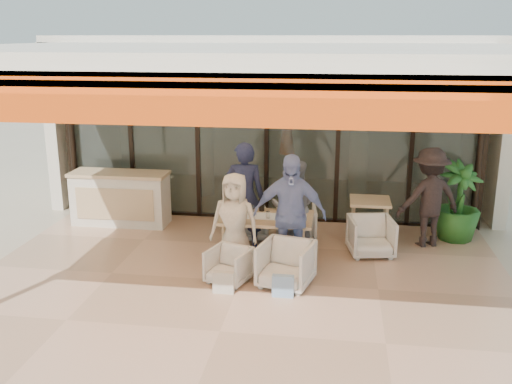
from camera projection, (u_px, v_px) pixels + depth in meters
ground at (241, 283)px, 8.44m from camera, size 70.00×70.00×0.00m
terrace_floor at (241, 282)px, 8.44m from camera, size 8.00×6.00×0.01m
terrace_structure at (235, 58)px, 7.32m from camera, size 8.00×6.00×3.40m
glass_storefront at (267, 140)px, 10.87m from camera, size 8.08×0.10×3.20m
interior_block at (280, 95)px, 12.91m from camera, size 9.05×3.62×3.52m
host_counter at (121, 198)px, 10.86m from camera, size 1.85×0.65×1.04m
dining_table at (265, 220)px, 9.11m from camera, size 1.50×0.90×0.93m
chair_far_left at (249, 222)px, 10.17m from camera, size 0.76×0.73×0.64m
chair_far_right at (296, 222)px, 10.04m from camera, size 0.76×0.72×0.71m
chair_near_left at (229, 264)px, 8.36m from camera, size 0.71×0.69×0.59m
chair_near_right at (286, 262)px, 8.22m from camera, size 0.86×0.83×0.74m
diner_navy at (244, 197)px, 9.53m from camera, size 0.72×0.52×1.86m
diner_grey at (294, 207)px, 9.45m from camera, size 0.82×0.67×1.58m
diner_cream at (235, 222)px, 8.71m from camera, size 0.81×0.58×1.55m
diner_periwinkle at (290, 215)px, 8.55m from camera, size 1.12×0.52×1.87m
tote_bag_cream at (224, 283)px, 8.01m from camera, size 0.30×0.10×0.34m
tote_bag_blue at (283, 287)px, 7.90m from camera, size 0.30×0.10×0.34m
side_table at (370, 206)px, 10.02m from camera, size 0.70×0.70×0.74m
side_chair at (371, 235)px, 9.38m from camera, size 0.81×0.77×0.72m
standing_woman at (429, 198)px, 9.68m from camera, size 1.27×1.00×1.73m
potted_palm at (458, 202)px, 9.99m from camera, size 1.10×1.10×1.43m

